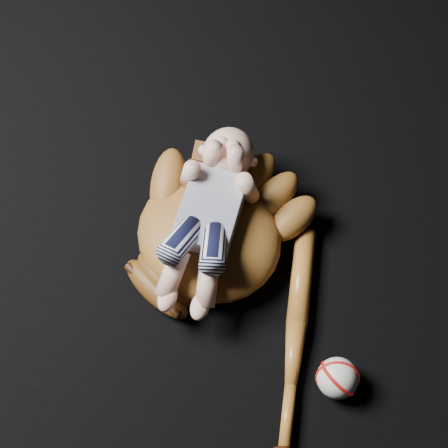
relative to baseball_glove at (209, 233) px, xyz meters
The scene contains 4 objects.
baseball_glove is the anchor object (origin of this frame).
newborn_baby 0.06m from the baseball_glove, 99.92° to the right, with size 0.18×0.39×0.16m, color #E2AB91, non-canonical shape.
baseball_bat 0.26m from the baseball_glove, 22.52° to the right, with size 0.04×0.45×0.04m, color #A96320, non-canonical shape.
baseball 0.37m from the baseball_glove, 22.38° to the right, with size 0.08×0.08×0.08m, color silver.
Camera 1 is at (0.36, -0.42, 1.27)m, focal length 55.00 mm.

